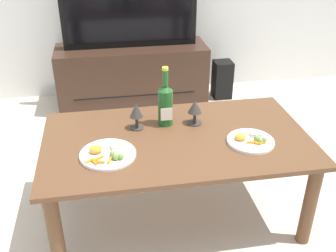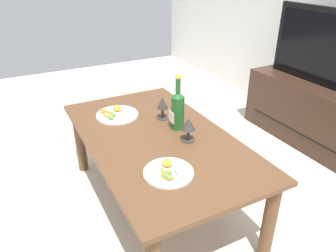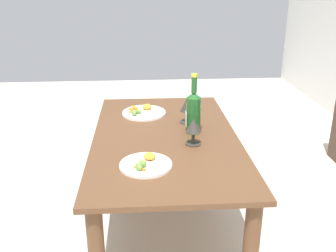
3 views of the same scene
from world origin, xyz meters
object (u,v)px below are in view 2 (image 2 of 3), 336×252
Objects in this scene: dining_table at (157,148)px; wine_bottle at (178,108)px; goblet_right at (188,126)px; tv_stand at (318,116)px; dinner_plate_left at (117,114)px; dinner_plate_right at (169,172)px; goblet_left at (163,104)px; tv_screen at (333,50)px.

dining_table is 4.16× the size of wine_bottle.
wine_bottle is 2.41× the size of goblet_right.
dinner_plate_left reaches higher than tv_stand.
goblet_left is at bearing 156.07° from dinner_plate_right.
tv_screen is 4.59× the size of dinner_plate_right.
dining_table is at bearing -34.92° from goblet_left.
tv_screen is 1.44m from goblet_right.
tv_stand is 1.69m from dinner_plate_left.
goblet_left is (-0.19, 0.14, 0.18)m from dining_table.
dinner_plate_right reaches higher than dining_table.
tv_screen is 1.74m from dinner_plate_right.
tv_stand is at bearing 81.02° from dinner_plate_left.
dining_table is 0.39m from dinner_plate_left.
tv_stand is 3.87× the size of wine_bottle.
goblet_right is at bearing 47.25° from dining_table.
goblet_left is (-0.16, -0.02, -0.03)m from wine_bottle.
goblet_right is at bearing -7.12° from wine_bottle.
wine_bottle is 0.16m from goblet_left.
tv_stand is 1.45m from goblet_left.
wine_bottle is 0.44m from dinner_plate_left.
goblet_left is 0.54× the size of dinner_plate_left.
dinner_plate_left is (-0.33, -0.27, -0.12)m from wine_bottle.
tv_screen is at bearing 86.20° from goblet_left.
wine_bottle is 1.37× the size of dinner_plate_right.
goblet_right is at bearing -80.84° from tv_stand.
goblet_right is at bearing -80.82° from tv_screen.
dinner_plate_left is at bearing -162.76° from dining_table.
goblet_right reaches higher than dinner_plate_right.
dinner_plate_left is 0.72m from dinner_plate_right.
goblet_right reaches higher than dinner_plate_left.
tv_stand is 1.44m from wine_bottle.
goblet_left is (-0.09, -1.40, -0.20)m from tv_screen.
tv_screen is 8.06× the size of goblet_right.
tv_stand is 1.46m from goblet_right.
dining_table is 1.59m from tv_screen.
dining_table is at bearing 162.93° from dinner_plate_right.
tv_screen is (-0.10, 1.54, 0.38)m from dining_table.
wine_bottle is 0.16m from goblet_right.
tv_stand is (-0.10, 1.54, -0.17)m from dining_table.
goblet_left is at bearing 145.08° from dining_table.
tv_stand is 4.70× the size of dinner_plate_left.
dinner_plate_left is (-0.49, -0.25, -0.08)m from goblet_right.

